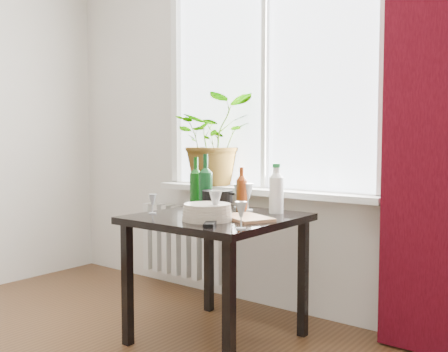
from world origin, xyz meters
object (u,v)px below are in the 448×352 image
Objects in this scene: radiator at (183,241)px; cleaning_bottle at (276,188)px; potted_plant at (216,140)px; wine_bottle_right at (206,182)px; wineglass_far_right at (241,215)px; tv_remote at (211,223)px; fondue_pot at (218,202)px; wineglass_front_left at (153,204)px; bottle_amber at (242,188)px; plate_stack at (207,212)px; cutting_board at (246,218)px; table at (217,231)px; wineglass_back_left at (238,196)px; wineglass_front_right at (216,206)px; wineglass_back_center at (248,196)px; wine_bottle_left at (196,183)px.

cleaning_bottle is (1.08, -0.35, 0.51)m from radiator.
potted_plant is 0.70m from wine_bottle_right.
tv_remote is at bearing -179.34° from wineglass_far_right.
wineglass_front_left is at bearing -125.56° from fondue_pot.
tv_remote is (-0.19, -0.00, -0.06)m from wineglass_far_right.
bottle_amber reaches higher than plate_stack.
cutting_board is at bearing -31.22° from radiator.
cleaning_bottle is at bearing 28.48° from wine_bottle_right.
bottle_amber is at bearing 100.59° from plate_stack.
radiator is 1.30m from cutting_board.
wineglass_back_left is (-0.10, 0.34, 0.17)m from table.
wineglass_front_right is at bearing -5.13° from plate_stack.
radiator is at bearing 161.82° from cleaning_bottle.
tv_remote is at bearing -37.17° from fondue_pot.
wineglass_back_center is 0.96× the size of tv_remote.
wine_bottle_right reaches higher than table.
plate_stack is at bearing 161.10° from wineglass_far_right.
wineglass_far_right is 0.77× the size of tv_remote.
table is (0.85, -0.63, 0.27)m from radiator.
cleaning_bottle reaches higher than tv_remote.
bottle_amber is 0.65m from wineglass_far_right.
potted_plant reaches higher than table.
wineglass_back_center is at bearing 97.75° from fondue_pot.
cutting_board is at bearing -56.02° from wineglass_back_center.
wineglass_back_center is 0.59m from wineglass_front_left.
wineglass_front_right is at bearing -115.67° from cutting_board.
wineglass_front_right is 1.10× the size of wineglass_back_left.
cutting_board is (-0.01, -0.29, -0.14)m from cleaning_bottle.
plate_stack is at bearing -48.63° from wine_bottle_right.
potted_plant reaches higher than bottle_amber.
cleaning_bottle is at bearing 50.35° from table.
wineglass_back_left is (-0.10, 0.10, -0.06)m from bottle_amber.
wineglass_far_right reaches higher than wineglass_front_left.
fondue_pot is at bearing -16.49° from wine_bottle_right.
bottle_amber reaches higher than wineglass_far_right.
fondue_pot is at bearing 115.32° from plate_stack.
radiator is 0.92m from wineglass_back_left.
wine_bottle_left is 1.09× the size of cutting_board.
wine_bottle_right is 1.72× the size of fondue_pot.
wine_bottle_right is (0.36, -0.54, -0.26)m from potted_plant.
wine_bottle_right is at bearing 137.71° from wineglass_front_right.
wine_bottle_left reaches higher than plate_stack.
plate_stack is at bearing -41.20° from radiator.
wine_bottle_right is at bearing -99.93° from wineglass_back_left.
wine_bottle_left is 0.34m from wineglass_back_center.
wineglass_front_right is at bearing -75.87° from wineglass_back_center.
wineglass_back_center reaches higher than cutting_board.
potted_plant is 3.89× the size of wineglass_front_right.
wineglass_back_left is 1.33× the size of wineglass_front_left.
wine_bottle_right is 0.64m from wineglass_far_right.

